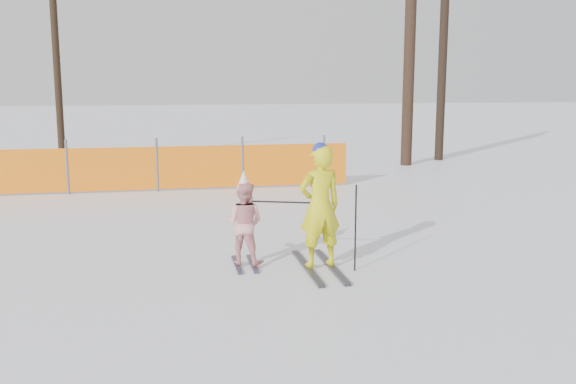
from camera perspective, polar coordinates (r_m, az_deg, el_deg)
name	(u,v)px	position (r m, az deg, el deg)	size (l,w,h in m)	color
ground	(295,270)	(8.88, 0.62, -6.92)	(120.00, 120.00, 0.00)	white
adult	(320,207)	(8.74, 2.85, -1.33)	(0.67, 1.69, 1.75)	black
child	(244,222)	(8.95, -3.92, -2.72)	(0.70, 0.88, 1.35)	black
ski_poles	(325,218)	(8.74, 3.35, -2.28)	(1.34, 0.53, 1.19)	black
safety_fence	(33,171)	(15.52, -21.74, 1.76)	(14.59, 0.06, 1.25)	#595960
tree_trunks	(359,54)	(20.02, 6.30, 12.09)	(12.12, 2.37, 7.44)	#301F15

